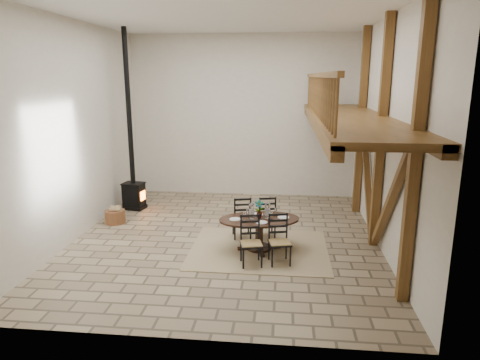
# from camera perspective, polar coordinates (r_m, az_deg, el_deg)

# --- Properties ---
(ground) EXTENTS (8.00, 8.00, 0.00)m
(ground) POSITION_cam_1_polar(r_m,az_deg,el_deg) (10.19, -1.89, -7.80)
(ground) COLOR #9B8867
(ground) RESTS_ON ground
(room_shell) EXTENTS (7.02, 8.02, 5.01)m
(room_shell) POSITION_cam_1_polar(r_m,az_deg,el_deg) (9.42, 5.25, 9.27)
(room_shell) COLOR beige
(room_shell) RESTS_ON ground
(rug) EXTENTS (3.00, 2.50, 0.02)m
(rug) POSITION_cam_1_polar(r_m,az_deg,el_deg) (9.57, 2.56, -9.20)
(rug) COLOR tan
(rug) RESTS_ON ground
(dining_table) EXTENTS (1.95, 2.12, 1.13)m
(dining_table) POSITION_cam_1_polar(r_m,az_deg,el_deg) (9.42, 2.58, -6.90)
(dining_table) COLOR black
(dining_table) RESTS_ON ground
(wood_stove) EXTENTS (0.66, 0.54, 5.00)m
(wood_stove) POSITION_cam_1_polar(r_m,az_deg,el_deg) (12.48, -14.15, 1.31)
(wood_stove) COLOR black
(wood_stove) RESTS_ON ground
(log_basket) EXTENTS (0.52, 0.52, 0.43)m
(log_basket) POSITION_cam_1_polar(r_m,az_deg,el_deg) (11.63, -16.30, -4.63)
(log_basket) COLOR brown
(log_basket) RESTS_ON ground
(log_stack) EXTENTS (0.39, 0.49, 0.23)m
(log_stack) POSITION_cam_1_polar(r_m,az_deg,el_deg) (11.80, -16.41, -4.76)
(log_stack) COLOR tan
(log_stack) RESTS_ON ground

